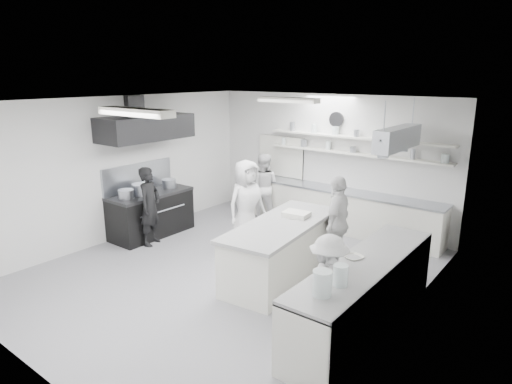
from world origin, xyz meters
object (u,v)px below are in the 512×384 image
Objects in this scene: back_counter at (331,208)px; right_counter at (364,296)px; stove at (151,215)px; cook_back at (263,187)px; prep_island at (282,251)px; cook_stove at (150,206)px.

right_counter reaches higher than back_counter.
stove is 2.72m from cook_back.
right_counter is 1.30× the size of prep_island.
cook_stove is at bearing -39.50° from stove.
stove is 4.03m from back_counter.
cook_back reaches higher than back_counter.
cook_back is at bearing 143.22° from right_counter.
right_counter is at bearing 121.13° from cook_back.
cook_back reaches higher than stove.
cook_stove reaches higher than cook_back.
cook_stove reaches higher than prep_island.
stove is at bearing 174.30° from prep_island.
right_counter is (2.35, -3.40, 0.01)m from back_counter.
back_counter is at bearing 172.79° from cook_back.
back_counter is at bearing 124.65° from right_counter.
prep_island reaches higher than stove.
cook_stove is 1.01× the size of cook_back.
back_counter is 3.09× the size of cook_back.
cook_stove is (-2.45, -3.17, 0.35)m from back_counter.
cook_back is (-3.97, 2.97, 0.34)m from right_counter.
cook_back reaches higher than right_counter.
cook_stove is (0.45, -0.37, 0.36)m from stove.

